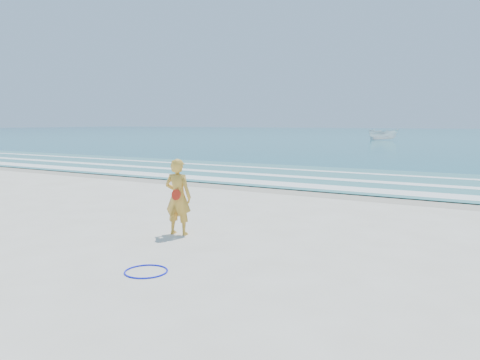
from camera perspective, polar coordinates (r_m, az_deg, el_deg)
The scene contains 10 objects.
ground at distance 11.99m, azimuth -10.63°, elevation -6.73°, with size 400.00×400.00×0.00m, color silver.
wet_sand at distance 19.56m, azimuth 6.90°, elevation -1.30°, with size 400.00×2.40×0.00m, color #B2A893.
ocean at distance 114.06m, azimuth 26.59°, elevation 4.94°, with size 400.00×190.00×0.04m, color #19727F.
shallow at distance 24.19m, azimuth 11.63°, elevation 0.31°, with size 400.00×10.00×0.01m, color #59B7AD.
foam_near at distance 20.74m, azimuth 8.34°, elevation -0.70°, with size 400.00×1.40×0.01m, color white.
foam_mid at distance 23.43m, azimuth 11.00°, elevation 0.13°, with size 400.00×0.90×0.01m, color white.
foam_far at distance 26.55m, azimuth 13.37°, elevation 0.88°, with size 400.00×0.60×0.01m, color white.
hoop at distance 9.24m, azimuth -11.38°, elevation -10.86°, with size 0.83×0.83×0.03m, color #0D16ED.
boat at distance 75.71m, azimuth 17.07°, elevation 5.33°, with size 1.71×4.54×1.75m, color white.
woman at distance 11.89m, azimuth -7.56°, elevation -2.04°, with size 0.77×0.57×1.93m.
Camera 1 is at (7.68, -8.76, 2.84)m, focal length 35.00 mm.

